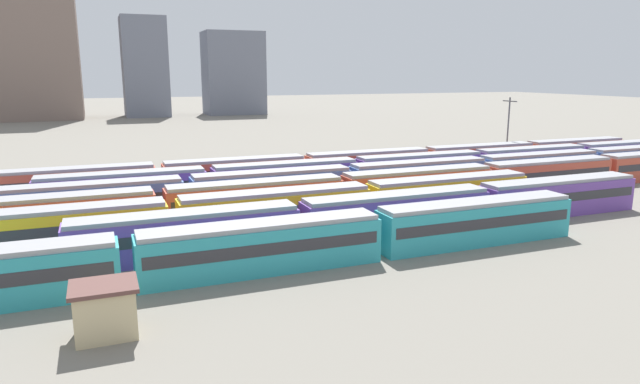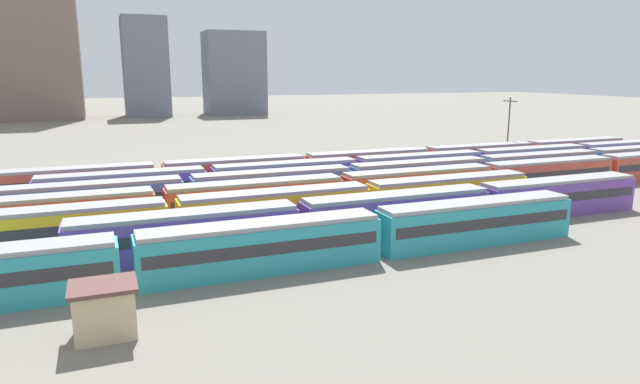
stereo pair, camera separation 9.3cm
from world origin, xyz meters
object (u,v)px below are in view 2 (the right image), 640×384
(train_track_6, at_px, (369,164))
(train_track_0, at_px, (262,246))
(train_track_1, at_px, (397,213))
(train_track_3, at_px, (486,179))
(train_track_5, at_px, (420,167))
(signal_hut, at_px, (105,309))
(train_track_2, at_px, (276,210))
(train_track_4, at_px, (419,175))
(catenary_pole_1, at_px, (508,127))

(train_track_6, bearing_deg, train_track_0, -127.81)
(train_track_1, relative_size, train_track_3, 0.50)
(train_track_5, height_order, signal_hut, train_track_5)
(train_track_5, bearing_deg, train_track_3, -74.66)
(train_track_1, xyz_separation_m, train_track_3, (17.97, 10.40, 0.00))
(train_track_2, bearing_deg, signal_hut, -131.54)
(train_track_5, xyz_separation_m, train_track_6, (-5.07, 5.20, 0.00))
(train_track_6, bearing_deg, train_track_5, -45.72)
(train_track_4, distance_m, train_track_5, 6.15)
(train_track_5, bearing_deg, train_track_1, -126.01)
(train_track_0, relative_size, catenary_pole_1, 5.28)
(train_track_0, distance_m, signal_hut, 12.92)
(train_track_0, relative_size, train_track_6, 0.60)
(train_track_2, xyz_separation_m, train_track_6, (19.91, 20.80, 0.00))
(train_track_4, xyz_separation_m, train_track_5, (3.29, 5.20, 0.00))
(train_track_2, bearing_deg, train_track_0, -112.47)
(train_track_0, relative_size, train_track_3, 0.50)
(train_track_1, bearing_deg, train_track_6, 68.88)
(train_track_1, height_order, train_track_3, same)
(train_track_5, xyz_separation_m, signal_hut, (-40.24, -32.83, -0.35))
(train_track_0, height_order, train_track_3, same)
(train_track_4, xyz_separation_m, signal_hut, (-36.95, -27.63, -0.35))
(train_track_3, distance_m, train_track_4, 8.05)
(catenary_pole_1, distance_m, signal_hut, 74.24)
(train_track_0, distance_m, train_track_2, 11.25)
(train_track_2, xyz_separation_m, train_track_3, (27.83, 5.20, 0.00))
(train_track_2, relative_size, train_track_5, 0.60)
(train_track_4, height_order, catenary_pole_1, catenary_pole_1)
(train_track_4, height_order, train_track_5, same)
(train_track_2, xyz_separation_m, catenary_pole_1, (46.39, 23.92, 3.94))
(train_track_4, bearing_deg, train_track_0, -141.33)
(train_track_4, bearing_deg, train_track_5, 57.68)
(train_track_3, distance_m, catenary_pole_1, 26.65)
(train_track_1, xyz_separation_m, train_track_6, (10.04, 26.00, 0.00))
(train_track_3, relative_size, train_track_6, 1.20)
(train_track_4, bearing_deg, signal_hut, -143.22)
(train_track_1, distance_m, train_track_4, 19.58)
(train_track_6, distance_m, signal_hut, 51.80)
(train_track_1, xyz_separation_m, signal_hut, (-25.13, -12.03, -0.35))
(train_track_5, bearing_deg, signal_hut, -140.80)
(train_track_1, xyz_separation_m, train_track_2, (-9.87, 5.20, 0.00))
(train_track_2, bearing_deg, train_track_3, 10.58)
(train_track_3, xyz_separation_m, train_track_6, (-7.92, 15.60, 0.00))
(train_track_1, xyz_separation_m, train_track_4, (11.83, 15.60, 0.00))
(train_track_1, relative_size, train_track_4, 0.60)
(train_track_6, bearing_deg, train_track_1, -111.12)
(train_track_3, bearing_deg, train_track_6, 116.93)
(train_track_3, height_order, train_track_6, same)
(train_track_5, relative_size, train_track_6, 1.00)
(train_track_6, bearing_deg, train_track_4, -80.28)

